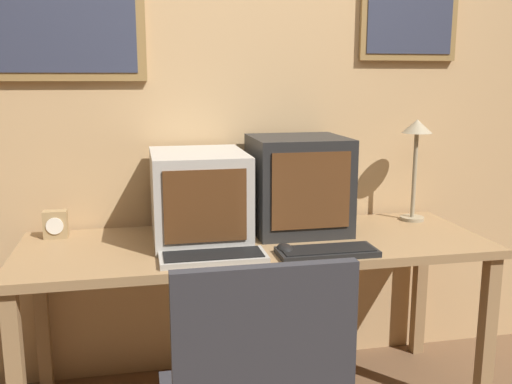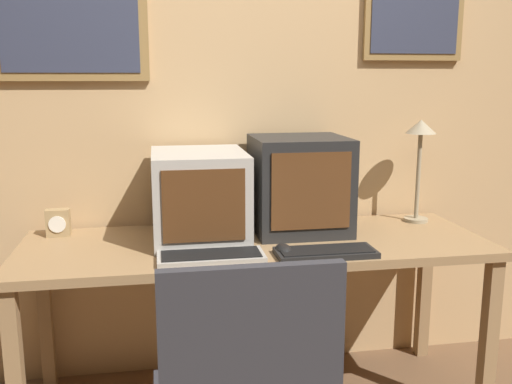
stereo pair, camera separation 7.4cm
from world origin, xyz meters
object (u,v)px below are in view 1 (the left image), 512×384
(monitor_left, at_px, (199,196))
(monitor_right, at_px, (298,184))
(keyboard_main, at_px, (213,257))
(keyboard_side, at_px, (327,252))
(desk_lamp, at_px, (416,143))
(mouse_near_keyboard, at_px, (285,249))
(desk_clock, at_px, (56,224))

(monitor_left, xyz_separation_m, monitor_right, (0.44, 0.04, 0.02))
(keyboard_main, bearing_deg, monitor_right, 39.69)
(monitor_right, xyz_separation_m, keyboard_main, (-0.43, -0.35, -0.20))
(keyboard_side, relative_size, desk_lamp, 0.80)
(monitor_left, height_order, mouse_near_keyboard, monitor_left)
(monitor_left, relative_size, keyboard_side, 1.24)
(keyboard_side, xyz_separation_m, desk_clock, (-1.05, 0.46, 0.05))
(monitor_left, xyz_separation_m, mouse_near_keyboard, (0.30, -0.29, -0.16))
(monitor_left, xyz_separation_m, desk_lamp, (1.03, 0.11, 0.18))
(desk_lamp, bearing_deg, monitor_right, -173.89)
(keyboard_side, bearing_deg, desk_lamp, 37.22)
(monitor_right, distance_m, keyboard_main, 0.59)
(keyboard_main, distance_m, desk_clock, 0.76)
(keyboard_main, xyz_separation_m, desk_clock, (-0.61, 0.44, 0.05))
(monitor_left, bearing_deg, monitor_right, 5.78)
(monitor_left, distance_m, desk_clock, 0.62)
(monitor_left, xyz_separation_m, desk_clock, (-0.60, 0.13, -0.13))
(desk_clock, bearing_deg, desk_lamp, -0.88)
(mouse_near_keyboard, xyz_separation_m, desk_clock, (-0.89, 0.42, 0.04))
(desk_clock, bearing_deg, keyboard_main, -35.75)
(desk_clock, height_order, desk_lamp, desk_lamp)
(mouse_near_keyboard, bearing_deg, keyboard_side, -14.44)
(monitor_right, distance_m, mouse_near_keyboard, 0.41)
(keyboard_main, height_order, keyboard_side, same)
(monitor_left, relative_size, desk_clock, 4.05)
(monitor_right, xyz_separation_m, keyboard_side, (0.01, -0.37, -0.20))
(monitor_left, distance_m, keyboard_side, 0.59)
(monitor_right, height_order, keyboard_side, monitor_right)
(monitor_left, bearing_deg, desk_clock, 167.46)
(monitor_left, bearing_deg, keyboard_main, -86.88)
(desk_lamp, bearing_deg, monitor_left, -174.03)
(keyboard_side, bearing_deg, monitor_left, 144.07)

